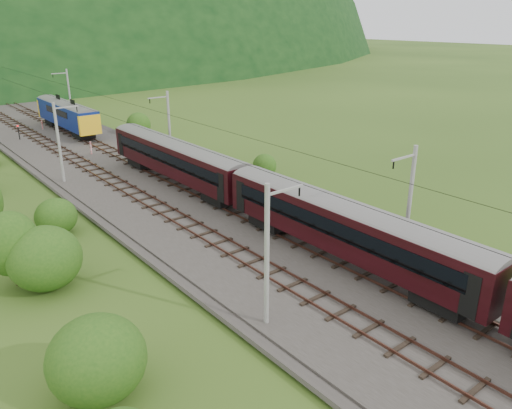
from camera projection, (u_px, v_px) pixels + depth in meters
ground at (342, 290)px, 31.07m from camera, size 600.00×600.00×0.00m
railbed at (245, 237)px, 38.30m from camera, size 14.00×220.00×0.30m
track_left at (219, 242)px, 36.82m from camera, size 2.40×220.00×0.27m
track_right at (268, 226)px, 39.63m from camera, size 2.40×220.00×0.27m
catenary_left at (59, 141)px, 49.22m from camera, size 2.54×192.28×8.00m
catenary_right at (169, 125)px, 56.40m from camera, size 2.54×192.28×8.00m
overhead_wires at (244, 148)px, 35.85m from camera, size 4.83×198.00×0.03m
train at (344, 219)px, 32.92m from camera, size 2.91×116.20×5.05m
hazard_post_near at (42, 125)px, 74.02m from camera, size 0.15×0.15×1.37m
hazard_post_far at (91, 148)px, 60.50m from camera, size 0.17×0.17×1.57m
signal at (18, 131)px, 67.58m from camera, size 0.22×0.22×1.97m
vegetation_left at (7, 214)px, 36.31m from camera, size 10.32×148.49×6.69m
vegetation_right at (367, 199)px, 42.60m from camera, size 6.28×92.47×3.04m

